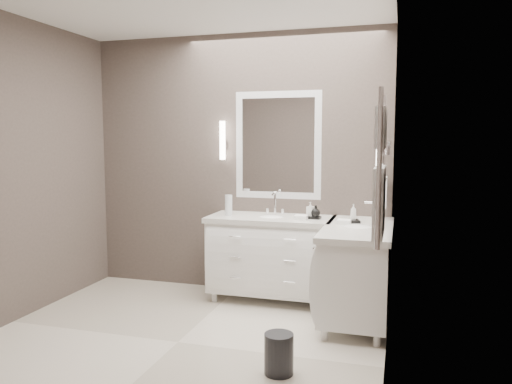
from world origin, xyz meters
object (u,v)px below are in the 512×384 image
(towel_ladder, at_px, (380,176))
(waste_bin, at_px, (279,354))
(vanity_right, at_px, (357,267))
(vanity_back, at_px, (271,253))

(towel_ladder, relative_size, waste_bin, 3.17)
(vanity_right, bearing_deg, vanity_back, 159.62)
(towel_ladder, bearing_deg, vanity_right, 99.84)
(vanity_right, height_order, waste_bin, vanity_right)
(towel_ladder, xyz_separation_m, waste_bin, (-0.65, 0.11, -1.25))
(vanity_right, bearing_deg, towel_ladder, -80.16)
(waste_bin, bearing_deg, towel_ladder, -9.24)
(vanity_back, height_order, waste_bin, vanity_back)
(towel_ladder, height_order, waste_bin, towel_ladder)
(vanity_back, distance_m, waste_bin, 1.62)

